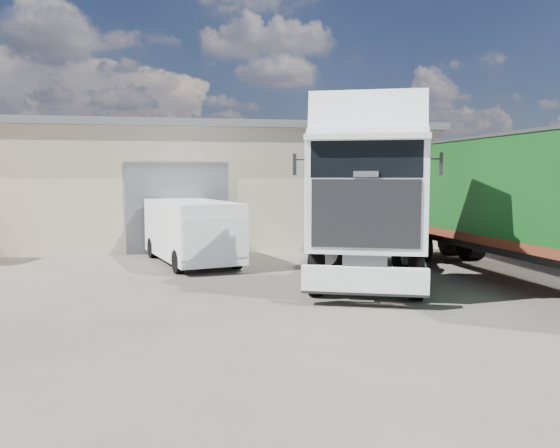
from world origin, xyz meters
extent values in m
plane|color=#2C2823|center=(0.00, 0.00, 0.00)|extent=(120.00, 120.00, 0.00)
cube|color=beige|center=(-6.00, 16.00, 2.50)|extent=(30.00, 12.00, 5.00)
cube|color=#585B5D|center=(-6.00, 16.00, 5.15)|extent=(30.60, 12.60, 0.30)
cube|color=#585B5D|center=(-2.00, 9.98, 1.80)|extent=(4.00, 0.08, 3.60)
cube|color=#585B5D|center=(-6.00, 16.00, 5.35)|extent=(30.60, 0.40, 0.15)
cube|color=maroon|center=(11.50, 6.00, 1.25)|extent=(0.35, 26.00, 2.50)
cylinder|color=black|center=(2.75, 1.16, 0.61)|extent=(3.07, 2.11, 1.22)
cylinder|color=black|center=(4.12, 4.94, 0.61)|extent=(3.13, 2.13, 1.22)
cylinder|color=black|center=(4.67, 6.45, 0.61)|extent=(3.13, 2.13, 1.22)
cube|color=#2D2D30|center=(3.69, 3.75, 1.03)|extent=(3.55, 7.49, 0.34)
cube|color=white|center=(2.38, 0.13, 0.63)|extent=(2.85, 1.27, 0.63)
cube|color=white|center=(2.89, 1.53, 2.62)|extent=(3.60, 3.46, 2.82)
cube|color=black|center=(2.44, 0.29, 2.18)|extent=(2.40, 0.93, 1.61)
cube|color=black|center=(2.45, 0.31, 3.45)|extent=(2.45, 0.93, 0.86)
cube|color=white|center=(2.97, 1.75, 4.43)|extent=(3.44, 3.07, 1.41)
cube|color=#0C5538|center=(1.69, 2.46, 2.30)|extent=(0.31, 0.82, 1.26)
cube|color=#0C5538|center=(4.40, 1.48, 2.30)|extent=(0.31, 0.82, 1.26)
cylinder|color=#2D2D30|center=(4.20, 5.15, 1.28)|extent=(1.62, 1.62, 0.14)
cylinder|color=black|center=(7.46, 7.00, 0.55)|extent=(2.72, 1.24, 1.11)
cube|color=#2D2D30|center=(7.68, 2.77, 0.94)|extent=(1.48, 12.58, 0.37)
cube|color=maroon|center=(7.68, 2.77, 1.29)|extent=(3.26, 12.67, 0.25)
cube|color=black|center=(7.68, 2.77, 2.77)|extent=(3.26, 12.67, 2.72)
cube|color=#2D2D30|center=(7.68, 2.77, 4.15)|extent=(3.33, 12.73, 0.08)
cylinder|color=black|center=(-1.01, 5.68, 0.38)|extent=(2.33, 1.32, 0.76)
cylinder|color=black|center=(-1.99, 9.23, 0.38)|extent=(2.33, 1.32, 0.76)
cube|color=white|center=(-1.50, 7.45, 1.21)|extent=(3.53, 5.68, 1.95)
cube|color=white|center=(-0.91, 5.35, 1.15)|extent=(2.33, 1.57, 1.26)
cube|color=black|center=(-0.97, 5.57, 1.78)|extent=(1.96, 0.63, 0.69)
camera|label=1|loc=(-1.69, -11.86, 3.05)|focal=35.00mm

